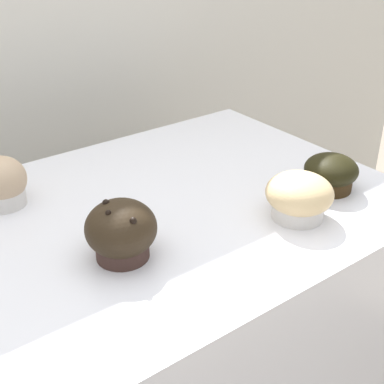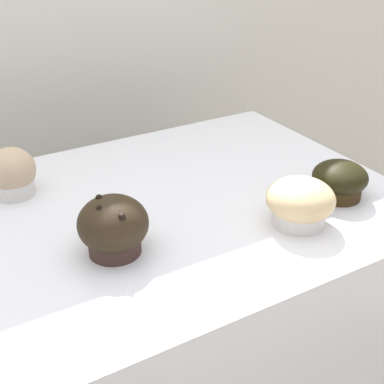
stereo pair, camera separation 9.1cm
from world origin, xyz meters
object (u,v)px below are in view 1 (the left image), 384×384
(muffin_back_left, at_px, (299,196))
(muffin_back_right, at_px, (2,183))
(muffin_front_left, at_px, (121,232))
(muffin_front_center, at_px, (331,173))

(muffin_back_left, height_order, muffin_back_right, muffin_back_right)
(muffin_back_right, relative_size, muffin_front_left, 0.84)
(muffin_front_center, xyz_separation_m, muffin_back_right, (-0.51, 0.31, 0.01))
(muffin_front_center, bearing_deg, muffin_front_left, 174.24)
(muffin_front_center, xyz_separation_m, muffin_front_left, (-0.43, 0.04, 0.01))
(muffin_front_center, height_order, muffin_back_left, muffin_back_left)
(muffin_back_right, height_order, muffin_front_left, muffin_front_left)
(muffin_front_center, distance_m, muffin_front_left, 0.43)
(muffin_back_left, bearing_deg, muffin_back_right, 138.33)
(muffin_back_left, bearing_deg, muffin_front_left, 165.41)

